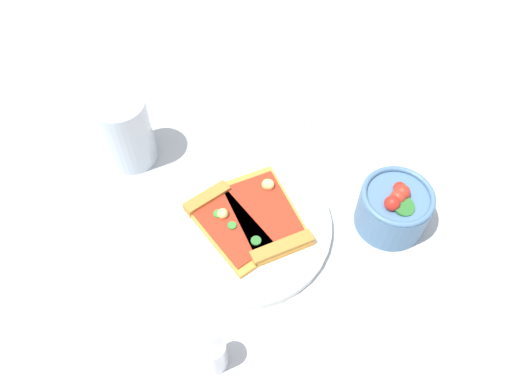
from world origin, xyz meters
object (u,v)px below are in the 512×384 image
object	(u,v)px
plate	(243,225)
soda_glass	(126,133)
salad_bowl	(394,208)
pizza_slice_far	(267,217)
paper_napkin	(297,97)
pepper_shaker	(214,353)
pizza_slice_near	(227,222)

from	to	relation	value
plate	soda_glass	bearing A→B (deg)	-173.16
plate	salad_bowl	distance (m)	0.23
pizza_slice_far	paper_napkin	bearing A→B (deg)	121.34
pepper_shaker	soda_glass	bearing A→B (deg)	158.00
paper_napkin	pepper_shaker	size ratio (longest dim) A/B	1.81
pizza_slice_near	pepper_shaker	distance (m)	0.20
pizza_slice_near	pepper_shaker	xyz separation A→B (m)	(0.13, -0.15, 0.02)
soda_glass	pepper_shaker	size ratio (longest dim) A/B	1.65
pizza_slice_near	pepper_shaker	bearing A→B (deg)	-48.63
plate	paper_napkin	bearing A→B (deg)	114.72
salad_bowl	pepper_shaker	distance (m)	0.33
pizza_slice_far	paper_napkin	xyz separation A→B (m)	(-0.14, 0.24, -0.02)
pizza_slice_far	pizza_slice_near	bearing A→B (deg)	-127.30
plate	pizza_slice_far	xyz separation A→B (m)	(0.02, 0.03, 0.01)
pizza_slice_far	pepper_shaker	world-z (taller)	pepper_shaker
soda_glass	paper_napkin	world-z (taller)	soda_glass
plate	pepper_shaker	xyz separation A→B (m)	(0.12, -0.17, 0.03)
pizza_slice_far	soda_glass	distance (m)	0.26
paper_napkin	pepper_shaker	distance (m)	0.50
plate	pepper_shaker	bearing A→B (deg)	-55.13
pepper_shaker	paper_napkin	bearing A→B (deg)	118.89
pizza_slice_near	pizza_slice_far	bearing A→B (deg)	52.70
pizza_slice_near	pizza_slice_far	size ratio (longest dim) A/B	0.88
pizza_slice_near	salad_bowl	size ratio (longest dim) A/B	1.48
pizza_slice_far	salad_bowl	world-z (taller)	salad_bowl
pizza_slice_near	soda_glass	distance (m)	0.22
pizza_slice_near	soda_glass	size ratio (longest dim) A/B	1.25
pizza_slice_near	pepper_shaker	size ratio (longest dim) A/B	2.06
plate	soda_glass	distance (m)	0.24
pizza_slice_near	paper_napkin	xyz separation A→B (m)	(-0.11, 0.29, -0.02)
pizza_slice_near	paper_napkin	size ratio (longest dim) A/B	1.14
plate	soda_glass	world-z (taller)	soda_glass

